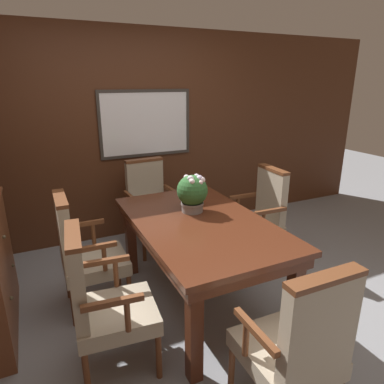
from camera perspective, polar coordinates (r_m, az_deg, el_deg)
name	(u,v)px	position (r m, az deg, el deg)	size (l,w,h in m)	color
ground_plane	(203,319)	(3.00, 1.88, -20.37)	(14.00, 14.00, 0.00)	gray
wall_back	(131,136)	(4.20, -10.15, 9.10)	(7.20, 0.08, 2.45)	#4C2816
dining_table	(200,232)	(2.85, 1.30, -6.62)	(1.01, 1.66, 0.77)	#4C2314
chair_head_far	(150,203)	(3.94, -7.06, -1.85)	(0.55, 0.54, 1.02)	brown
chair_left_near	(102,300)	(2.36, -14.79, -17.02)	(0.55, 0.56, 1.02)	brown
chair_head_near	(297,344)	(2.07, 17.16, -23.09)	(0.53, 0.52, 1.02)	brown
chair_right_far	(260,215)	(3.64, 11.21, -3.75)	(0.53, 0.54, 1.02)	brown
chair_left_far	(84,251)	(2.98, -17.63, -9.38)	(0.52, 0.53, 1.02)	brown
potted_plant	(192,192)	(2.93, 0.07, -0.06)	(0.27, 0.27, 0.34)	gray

